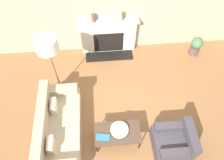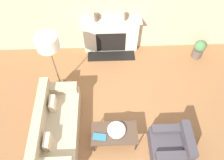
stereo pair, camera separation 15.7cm
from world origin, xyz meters
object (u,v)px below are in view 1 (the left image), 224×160
(mantel_vase_left, at_px, (94,18))
(book, at_px, (103,137))
(couch, at_px, (58,129))
(armchair_near, at_px, (174,142))
(floor_lamp, at_px, (47,47))
(potted_plant, at_px, (196,46))
(fireplace, at_px, (108,37))
(coffee_table, at_px, (117,133))
(mantel_vase_center_left, at_px, (123,16))
(bowl, at_px, (119,130))

(mantel_vase_left, bearing_deg, book, -89.25)
(couch, relative_size, armchair_near, 2.42)
(floor_lamp, bearing_deg, potted_plant, 13.06)
(fireplace, relative_size, coffee_table, 1.67)
(coffee_table, bearing_deg, mantel_vase_left, 97.10)
(armchair_near, relative_size, mantel_vase_center_left, 3.59)
(bowl, relative_size, mantel_vase_left, 1.78)
(book, bearing_deg, floor_lamp, 131.55)
(coffee_table, xyz_separation_m, book, (-0.32, -0.09, 0.05))
(book, height_order, floor_lamp, floor_lamp)
(coffee_table, height_order, potted_plant, potted_plant)
(couch, distance_m, potted_plant, 4.54)
(book, bearing_deg, coffee_table, 24.22)
(fireplace, distance_m, mantel_vase_center_left, 0.80)
(couch, bearing_deg, fireplace, -26.71)
(armchair_near, xyz_separation_m, floor_lamp, (-2.63, 1.88, 1.27))
(armchair_near, bearing_deg, potted_plant, 153.97)
(coffee_table, height_order, bowl, bowl)
(coffee_table, xyz_separation_m, bowl, (0.04, 0.04, 0.08))
(bowl, relative_size, mantel_vase_center_left, 1.71)
(armchair_near, bearing_deg, mantel_vase_left, -153.41)
(armchair_near, distance_m, potted_plant, 3.12)
(mantel_vase_center_left, distance_m, potted_plant, 2.40)
(bowl, distance_m, mantel_vase_center_left, 3.00)
(fireplace, bearing_deg, armchair_near, -69.17)
(couch, height_order, floor_lamp, floor_lamp)
(couch, height_order, mantel_vase_left, mantel_vase_left)
(fireplace, relative_size, potted_plant, 2.81)
(coffee_table, height_order, book, book)
(couch, relative_size, potted_plant, 3.31)
(potted_plant, bearing_deg, fireplace, 171.91)
(mantel_vase_left, height_order, potted_plant, mantel_vase_left)
(couch, xyz_separation_m, mantel_vase_left, (0.95, 2.68, 0.91))
(coffee_table, xyz_separation_m, potted_plant, (2.60, 2.54, -0.08))
(couch, bearing_deg, armchair_near, -101.22)
(fireplace, xyz_separation_m, floor_lamp, (-1.42, -1.29, 1.00))
(floor_lamp, distance_m, mantel_vase_left, 1.70)
(mantel_vase_center_left, bearing_deg, mantel_vase_left, -180.00)
(coffee_table, bearing_deg, bowl, 44.11)
(couch, height_order, armchair_near, couch)
(couch, distance_m, book, 1.05)
(fireplace, xyz_separation_m, couch, (-1.34, -2.67, -0.22))
(mantel_vase_left, bearing_deg, mantel_vase_center_left, 0.00)
(fireplace, relative_size, floor_lamp, 0.95)
(fireplace, distance_m, mantel_vase_left, 0.79)
(coffee_table, distance_m, book, 0.34)
(mantel_vase_left, bearing_deg, coffee_table, -82.90)
(couch, distance_m, armchair_near, 2.60)
(floor_lamp, height_order, potted_plant, floor_lamp)
(armchair_near, bearing_deg, mantel_vase_center_left, -165.74)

